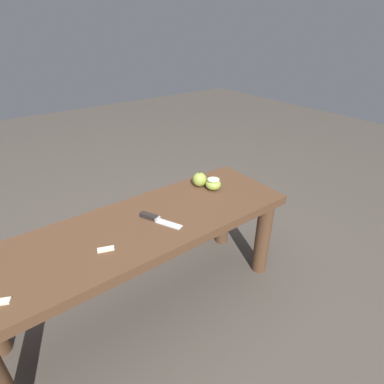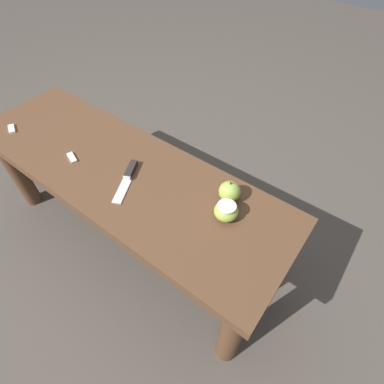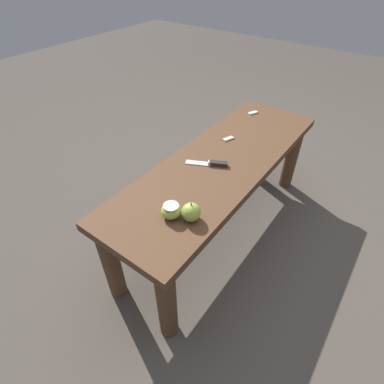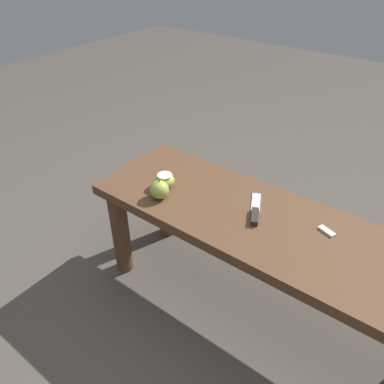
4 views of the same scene
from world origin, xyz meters
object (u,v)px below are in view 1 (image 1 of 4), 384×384
(apple_whole, at_px, (200,179))
(knife, at_px, (155,218))
(wooden_bench, at_px, (142,242))
(apple_cut, at_px, (213,184))

(apple_whole, bearing_deg, knife, -159.36)
(wooden_bench, bearing_deg, knife, -10.47)
(apple_whole, distance_m, apple_cut, 0.08)
(wooden_bench, xyz_separation_m, knife, (0.06, -0.01, 0.10))
(apple_whole, xyz_separation_m, apple_cut, (0.03, -0.07, -0.01))
(wooden_bench, distance_m, apple_cut, 0.45)
(knife, height_order, apple_whole, apple_whole)
(wooden_bench, relative_size, knife, 7.14)
(wooden_bench, height_order, knife, knife)
(knife, distance_m, apple_cut, 0.37)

